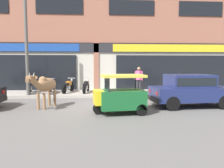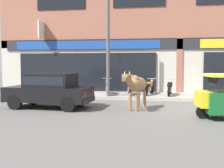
# 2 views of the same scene
# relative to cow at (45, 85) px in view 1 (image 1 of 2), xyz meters

# --- Properties ---
(ground_plane) EXTENTS (90.00, 90.00, 0.00)m
(ground_plane) POSITION_rel_cow_xyz_m (2.22, 0.57, -1.01)
(ground_plane) COLOR #605E5B
(sidewalk) EXTENTS (19.00, 2.84, 0.16)m
(sidewalk) POSITION_rel_cow_xyz_m (2.22, 4.19, -0.93)
(sidewalk) COLOR #A8A093
(sidewalk) RESTS_ON ground
(shop_building) EXTENTS (23.00, 1.40, 9.66)m
(shop_building) POSITION_rel_cow_xyz_m (2.21, 5.87, 3.62)
(shop_building) COLOR #9E604C
(shop_building) RESTS_ON ground
(cow) EXTENTS (1.02, 2.07, 1.61)m
(cow) POSITION_rel_cow_xyz_m (0.00, 0.00, 0.00)
(cow) COLOR #936B47
(cow) RESTS_ON ground
(car_1) EXTENTS (3.69, 1.80, 1.46)m
(car_1) POSITION_rel_cow_xyz_m (6.44, -0.15, -0.19)
(car_1) COLOR black
(car_1) RESTS_ON ground
(auto_rickshaw) EXTENTS (2.06, 1.36, 1.52)m
(auto_rickshaw) POSITION_rel_cow_xyz_m (3.13, -1.30, -0.35)
(auto_rickshaw) COLOR black
(auto_rickshaw) RESTS_ON ground
(motorcycle_0) EXTENTS (0.66, 1.78, 0.88)m
(motorcycle_0) POSITION_rel_cow_xyz_m (-1.88, 4.09, -0.46)
(motorcycle_0) COLOR black
(motorcycle_0) RESTS_ON sidewalk
(motorcycle_1) EXTENTS (0.54, 1.80, 0.88)m
(motorcycle_1) POSITION_rel_cow_xyz_m (-0.63, 3.93, -0.46)
(motorcycle_1) COLOR black
(motorcycle_1) RESTS_ON sidewalk
(motorcycle_2) EXTENTS (0.69, 1.78, 0.88)m
(motorcycle_2) POSITION_rel_cow_xyz_m (0.44, 4.13, -0.46)
(motorcycle_2) COLOR black
(motorcycle_2) RESTS_ON sidewalk
(motorcycle_3) EXTENTS (0.57, 1.81, 0.88)m
(motorcycle_3) POSITION_rel_cow_xyz_m (1.57, 4.04, -0.46)
(motorcycle_3) COLOR black
(motorcycle_3) RESTS_ON sidewalk
(pedestrian) EXTENTS (0.45, 0.32, 1.60)m
(pedestrian) POSITION_rel_cow_xyz_m (4.79, 3.44, 0.13)
(pedestrian) COLOR #2D2D33
(pedestrian) RESTS_ON sidewalk
(utility_pole) EXTENTS (0.18, 0.18, 5.66)m
(utility_pole) POSITION_rel_cow_xyz_m (-1.69, 3.07, 1.98)
(utility_pole) COLOR #595651
(utility_pole) RESTS_ON sidewalk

